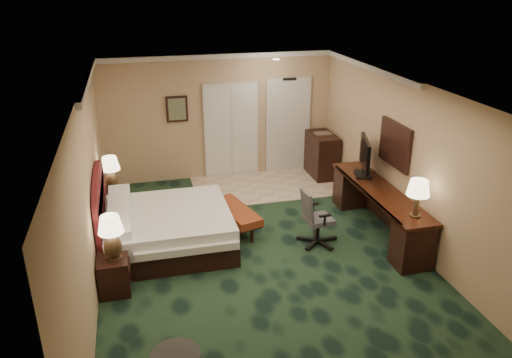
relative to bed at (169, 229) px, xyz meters
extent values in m
cube|color=black|center=(1.40, -0.82, -0.32)|extent=(5.00, 7.50, 0.00)
cube|color=silver|center=(1.40, -0.82, 2.38)|extent=(5.00, 7.50, 0.00)
cube|color=tan|center=(1.40, 2.93, 1.03)|extent=(5.00, 0.00, 2.70)
cube|color=tan|center=(1.40, -4.57, 1.03)|extent=(5.00, 0.00, 2.70)
cube|color=tan|center=(-1.10, -0.82, 1.03)|extent=(0.00, 7.50, 2.70)
cube|color=tan|center=(3.90, -0.82, 1.03)|extent=(0.00, 7.50, 2.70)
cube|color=beige|center=(2.30, 2.08, -0.31)|extent=(3.20, 1.70, 0.01)
cube|color=silver|center=(2.95, 2.90, 0.73)|extent=(1.02, 0.06, 2.18)
cube|color=silver|center=(1.65, 2.89, 0.73)|extent=(1.20, 0.06, 2.10)
cube|color=#4C6159|center=(0.50, 2.89, 1.28)|extent=(0.45, 0.06, 0.55)
cube|color=white|center=(3.86, -0.22, 1.23)|extent=(0.05, 0.95, 0.75)
cube|color=silver|center=(0.00, 0.00, 0.00)|extent=(2.01, 1.86, 0.64)
cube|color=black|center=(-0.87, -1.10, -0.05)|extent=(0.43, 0.49, 0.53)
cube|color=black|center=(-0.87, 1.39, -0.05)|extent=(0.42, 0.49, 0.53)
cube|color=brown|center=(1.19, 0.31, -0.11)|extent=(0.74, 1.31, 0.42)
cube|color=black|center=(3.57, -0.38, 0.09)|extent=(0.60, 2.80, 0.81)
cube|color=black|center=(3.57, 0.29, 0.84)|extent=(0.35, 0.88, 0.70)
cube|color=black|center=(3.59, 2.38, 0.17)|extent=(0.51, 0.92, 0.97)
camera|label=1|loc=(-0.38, -7.43, 3.89)|focal=35.00mm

